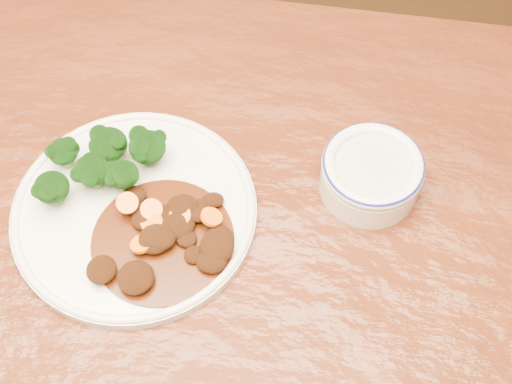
{
  "coord_description": "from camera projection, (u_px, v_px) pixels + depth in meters",
  "views": [
    {
      "loc": [
        0.13,
        -0.34,
        1.47
      ],
      "look_at": [
        0.11,
        0.1,
        0.77
      ],
      "focal_mm": 50.0,
      "sensor_mm": 36.0,
      "label": 1
    }
  ],
  "objects": [
    {
      "name": "dinner_plate",
      "position": [
        134.0,
        211.0,
        0.83
      ],
      "size": [
        0.28,
        0.28,
        0.02
      ],
      "rotation": [
        0.0,
        0.0,
        -0.22
      ],
      "color": "white",
      "rests_on": "dining_table"
    },
    {
      "name": "dip_bowl",
      "position": [
        371.0,
        173.0,
        0.83
      ],
      "size": [
        0.12,
        0.12,
        0.05
      ],
      "rotation": [
        0.0,
        0.0,
        0.08
      ],
      "color": "white",
      "rests_on": "dining_table"
    },
    {
      "name": "dining_table",
      "position": [
        159.0,
        303.0,
        0.86
      ],
      "size": [
        1.59,
        1.07,
        0.75
      ],
      "rotation": [
        0.0,
        0.0,
        -0.12
      ],
      "color": "#56230F",
      "rests_on": "ground"
    },
    {
      "name": "mince_stew",
      "position": [
        167.0,
        238.0,
        0.79
      ],
      "size": [
        0.16,
        0.16,
        0.03
      ],
      "color": "#421E07",
      "rests_on": "dinner_plate"
    },
    {
      "name": "broccoli_florets",
      "position": [
        101.0,
        162.0,
        0.82
      ],
      "size": [
        0.14,
        0.1,
        0.05
      ],
      "color": "#5D8645",
      "rests_on": "dinner_plate"
    }
  ]
}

